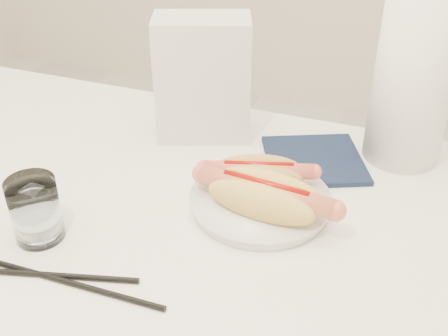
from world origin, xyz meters
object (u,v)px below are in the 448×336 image
(hotdog_right, at_px, (265,196))
(napkin_box, at_px, (203,79))
(paper_towel_roll, at_px, (414,79))
(plate, at_px, (260,203))
(water_glass, at_px, (35,210))
(table, at_px, (153,255))
(hotdog_left, at_px, (259,174))

(hotdog_right, relative_size, napkin_box, 0.94)
(napkin_box, xyz_separation_m, paper_towel_roll, (0.34, 0.05, 0.03))
(plate, distance_m, water_glass, 0.32)
(plate, distance_m, hotdog_right, 0.05)
(plate, bearing_deg, napkin_box, 132.68)
(paper_towel_roll, bearing_deg, hotdog_right, -122.47)
(plate, bearing_deg, table, -145.40)
(table, relative_size, plate, 5.92)
(water_glass, distance_m, napkin_box, 0.37)
(hotdog_right, relative_size, water_glass, 2.21)
(hotdog_right, bearing_deg, table, -151.04)
(hotdog_left, relative_size, water_glass, 1.78)
(plate, height_order, napkin_box, napkin_box)
(napkin_box, bearing_deg, paper_towel_roll, -13.29)
(hotdog_left, height_order, napkin_box, napkin_box)
(table, height_order, hotdog_left, hotdog_left)
(hotdog_right, distance_m, napkin_box, 0.28)
(water_glass, bearing_deg, paper_towel_roll, 42.24)
(hotdog_left, bearing_deg, water_glass, -158.26)
(table, height_order, paper_towel_roll, paper_towel_roll)
(napkin_box, bearing_deg, plate, -68.48)
(hotdog_left, height_order, water_glass, water_glass)
(hotdog_left, bearing_deg, paper_towel_roll, 28.42)
(hotdog_left, bearing_deg, napkin_box, 118.11)
(plate, bearing_deg, paper_towel_roll, 51.99)
(hotdog_left, height_order, paper_towel_roll, paper_towel_roll)
(plate, xyz_separation_m, napkin_box, (-0.17, 0.18, 0.10))
(plate, height_order, water_glass, water_glass)
(hotdog_left, distance_m, hotdog_right, 0.07)
(table, distance_m, hotdog_right, 0.19)
(water_glass, bearing_deg, plate, 33.32)
(table, xyz_separation_m, paper_towel_roll, (0.31, 0.32, 0.20))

